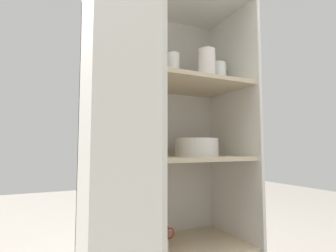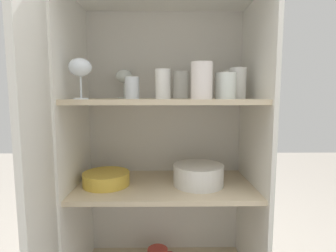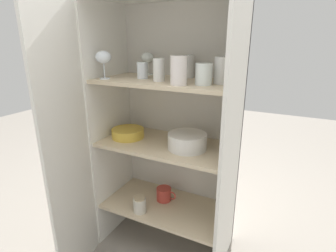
% 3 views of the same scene
% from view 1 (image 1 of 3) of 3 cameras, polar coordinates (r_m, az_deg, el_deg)
% --- Properties ---
extents(cupboard_back_panel, '(0.80, 0.02, 1.51)m').
position_cam_1_polar(cupboard_back_panel, '(1.48, -3.29, -4.75)').
color(cupboard_back_panel, silver).
rests_on(cupboard_back_panel, ground_plane).
extents(cupboard_side_left, '(0.02, 0.44, 1.51)m').
position_cam_1_polar(cupboard_side_left, '(1.17, -17.43, -4.57)').
color(cupboard_side_left, white).
rests_on(cupboard_side_left, ground_plane).
extents(cupboard_side_right, '(0.02, 0.44, 1.51)m').
position_cam_1_polar(cupboard_side_right, '(1.50, 13.95, -4.62)').
color(cupboard_side_right, white).
rests_on(cupboard_side_right, ground_plane).
extents(shelf_board_lower, '(0.77, 0.40, 0.02)m').
position_cam_1_polar(shelf_board_lower, '(1.37, 0.25, -25.27)').
color(shelf_board_lower, beige).
extents(shelf_board_middle, '(0.77, 0.40, 0.02)m').
position_cam_1_polar(shelf_board_middle, '(1.29, 0.24, -7.09)').
color(shelf_board_middle, beige).
extents(shelf_board_upper, '(0.77, 0.40, 0.02)m').
position_cam_1_polar(shelf_board_upper, '(1.32, 0.23, 9.41)').
color(shelf_board_upper, beige).
extents(cupboard_door, '(0.12, 0.39, 1.51)m').
position_cam_1_polar(cupboard_door, '(0.77, -10.11, -4.76)').
color(cupboard_door, silver).
rests_on(cupboard_door, ground_plane).
extents(tumbler_glass_0, '(0.07, 0.07, 0.13)m').
position_cam_1_polar(tumbler_glass_0, '(1.50, 0.56, 10.67)').
color(tumbler_glass_0, white).
rests_on(tumbler_glass_0, shelf_board_upper).
extents(tumbler_glass_1, '(0.07, 0.07, 0.13)m').
position_cam_1_polar(tumbler_glass_1, '(1.50, 11.21, 10.77)').
color(tumbler_glass_1, white).
rests_on(tumbler_glass_1, shelf_board_upper).
extents(tumbler_glass_2, '(0.08, 0.08, 0.10)m').
position_cam_1_polar(tumbler_glass_2, '(1.41, 10.73, 11.28)').
color(tumbler_glass_2, white).
rests_on(tumbler_glass_2, shelf_board_upper).
extents(tumbler_glass_3, '(0.06, 0.06, 0.12)m').
position_cam_1_polar(tumbler_glass_3, '(1.29, 1.09, 13.01)').
color(tumbler_glass_3, white).
rests_on(tumbler_glass_3, shelf_board_upper).
extents(tumbler_glass_4, '(0.08, 0.08, 0.14)m').
position_cam_1_polar(tumbler_glass_4, '(1.31, 8.44, 13.29)').
color(tumbler_glass_4, silver).
rests_on(tumbler_glass_4, shelf_board_upper).
extents(tumbler_glass_5, '(0.06, 0.06, 0.09)m').
position_cam_1_polar(tumbler_glass_5, '(1.28, -5.25, 12.57)').
color(tumbler_glass_5, white).
rests_on(tumbler_glass_5, shelf_board_upper).
extents(wine_glass_0, '(0.08, 0.08, 0.14)m').
position_cam_1_polar(wine_glass_0, '(1.62, 7.90, 10.85)').
color(wine_glass_0, white).
rests_on(wine_glass_0, shelf_board_upper).
extents(wine_glass_1, '(0.08, 0.08, 0.14)m').
position_cam_1_polar(wine_glass_1, '(1.42, -9.67, 13.15)').
color(wine_glass_1, white).
rests_on(wine_glass_1, shelf_board_upper).
extents(wine_glass_2, '(0.09, 0.09, 0.15)m').
position_cam_1_polar(wine_glass_2, '(1.15, -12.07, 18.28)').
color(wine_glass_2, white).
rests_on(wine_glass_2, shelf_board_upper).
extents(plate_stack_white, '(0.22, 0.22, 0.09)m').
position_cam_1_polar(plate_stack_white, '(1.34, 6.25, -4.61)').
color(plate_stack_white, silver).
rests_on(plate_stack_white, shelf_board_middle).
extents(mixing_bowl_large, '(0.20, 0.20, 0.06)m').
position_cam_1_polar(mixing_bowl_large, '(1.18, -10.79, -5.22)').
color(mixing_bowl_large, gold).
rests_on(mixing_bowl_large, shelf_board_middle).
extents(coffee_mug_primary, '(0.14, 0.10, 0.09)m').
position_cam_1_polar(coffee_mug_primary, '(1.38, -2.00, -22.78)').
color(coffee_mug_primary, '#BC3D33').
rests_on(coffee_mug_primary, shelf_board_lower).
extents(storage_jar, '(0.08, 0.08, 0.10)m').
position_cam_1_polar(storage_jar, '(1.20, -1.99, -25.46)').
color(storage_jar, beige).
rests_on(storage_jar, shelf_board_lower).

